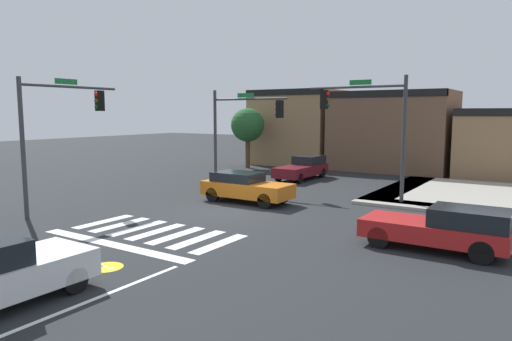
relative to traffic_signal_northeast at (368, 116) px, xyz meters
name	(u,v)px	position (x,y,z in m)	size (l,w,h in m)	color
ground_plane	(229,210)	(-4.34, -5.45, -4.16)	(120.00, 120.00, 0.00)	#232628
crosswalk_near	(156,232)	(-4.34, -9.95, -4.16)	(6.32, 2.71, 0.01)	silver
bike_detector_marking	(106,267)	(-2.65, -13.58, -4.16)	(0.95, 0.95, 0.01)	yellow
curb_corner_northeast	(470,196)	(4.15, 3.96, -4.09)	(10.00, 10.60, 0.15)	#9E998E
storefront_row	(388,132)	(-3.17, 13.51, -1.31)	(24.32, 6.41, 6.23)	#93704C
traffic_signal_northeast	(368,116)	(0.00, 0.00, 0.00)	(4.94, 0.32, 6.07)	#383A3D
traffic_signal_southwest	(59,119)	(-10.38, -9.60, -0.10)	(0.32, 4.85, 5.81)	#383A3D
traffic_signal_northwest	(242,121)	(-7.50, 0.10, -0.30)	(5.00, 0.32, 5.67)	#383A3D
car_orange	(245,187)	(-4.83, -3.48, -3.40)	(4.45, 1.78, 1.45)	orange
car_maroon	(303,168)	(-6.22, 5.31, -3.42)	(1.73, 4.79, 1.48)	maroon
car_red	(444,228)	(4.97, -6.73, -3.42)	(4.42, 1.80, 1.44)	red
roadside_tree	(248,125)	(-12.84, 8.55, -0.80)	(2.65, 2.65, 4.73)	#4C3823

